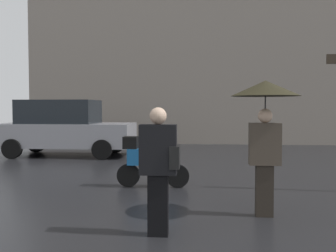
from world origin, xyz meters
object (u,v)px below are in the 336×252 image
pedestrian_with_bag (159,163)px  parked_car_left (64,128)px  pedestrian_with_umbrella (265,108)px  parked_scooter (150,159)px

pedestrian_with_bag → parked_car_left: bearing=-40.8°
pedestrian_with_umbrella → parked_scooter: size_ratio=1.36×
pedestrian_with_umbrella → parked_car_left: bearing=-24.8°
parked_car_left → parked_scooter: bearing=124.6°
pedestrian_with_bag → parked_scooter: bearing=-58.5°
pedestrian_with_umbrella → parked_scooter: pedestrian_with_umbrella is taller
parked_scooter → parked_car_left: 5.97m
parked_scooter → parked_car_left: size_ratio=0.33×
pedestrian_with_bag → parked_scooter: (-0.49, 2.91, -0.34)m
pedestrian_with_umbrella → pedestrian_with_bag: pedestrian_with_umbrella is taller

